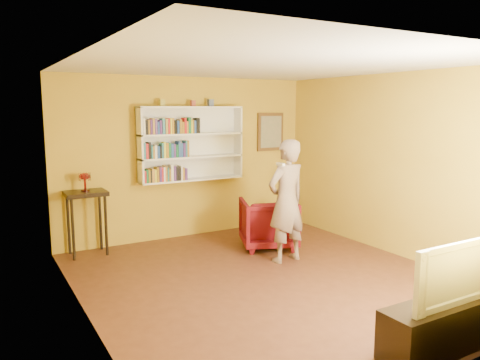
# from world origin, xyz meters

# --- Properties ---
(room_shell) EXTENTS (5.30, 5.80, 2.88)m
(room_shell) POSITION_xyz_m (0.00, 0.00, 1.02)
(room_shell) COLOR #462516
(room_shell) RESTS_ON ground
(bookshelf) EXTENTS (1.80, 0.29, 1.23)m
(bookshelf) POSITION_xyz_m (0.00, 2.41, 1.59)
(bookshelf) COLOR white
(bookshelf) RESTS_ON room_shell
(books_row_lower) EXTENTS (0.73, 0.19, 0.26)m
(books_row_lower) POSITION_xyz_m (-0.50, 2.30, 1.13)
(books_row_lower) COLOR red
(books_row_lower) RESTS_ON bookshelf
(books_row_middle) EXTENTS (0.76, 0.18, 0.27)m
(books_row_middle) POSITION_xyz_m (-0.47, 2.30, 1.51)
(books_row_middle) COLOR #216A7C
(books_row_middle) RESTS_ON bookshelf
(books_row_upper) EXTENTS (0.96, 0.19, 0.26)m
(books_row_upper) POSITION_xyz_m (-0.38, 2.30, 1.89)
(books_row_upper) COLOR white
(books_row_upper) RESTS_ON bookshelf
(ornament_left) EXTENTS (0.08, 0.08, 0.11)m
(ornament_left) POSITION_xyz_m (-0.50, 2.35, 2.27)
(ornament_left) COLOR #A99D30
(ornament_left) RESTS_ON bookshelf
(ornament_centre) EXTENTS (0.07, 0.07, 0.10)m
(ornament_centre) POSITION_xyz_m (0.04, 2.35, 2.26)
(ornament_centre) COLOR #9D3F34
(ornament_centre) RESTS_ON bookshelf
(ornament_right) EXTENTS (0.09, 0.09, 0.12)m
(ornament_right) POSITION_xyz_m (0.36, 2.35, 2.27)
(ornament_right) COLOR #4A567C
(ornament_right) RESTS_ON bookshelf
(framed_painting) EXTENTS (0.55, 0.05, 0.70)m
(framed_painting) POSITION_xyz_m (1.65, 2.46, 1.75)
(framed_painting) COLOR #513517
(framed_painting) RESTS_ON room_shell
(console_table) EXTENTS (0.59, 0.45, 0.97)m
(console_table) POSITION_xyz_m (-1.77, 2.25, 0.80)
(console_table) COLOR black
(console_table) RESTS_ON ground
(ruby_lustre) EXTENTS (0.17, 0.17, 0.28)m
(ruby_lustre) POSITION_xyz_m (-1.77, 2.25, 1.17)
(ruby_lustre) COLOR maroon
(ruby_lustre) RESTS_ON console_table
(armchair) EXTENTS (1.09, 1.11, 0.78)m
(armchair) POSITION_xyz_m (0.79, 1.21, 0.39)
(armchair) COLOR #46050E
(armchair) RESTS_ON ground
(person) EXTENTS (0.69, 0.50, 1.76)m
(person) POSITION_xyz_m (0.64, 0.52, 0.88)
(person) COLOR #786358
(person) RESTS_ON ground
(game_remote) EXTENTS (0.04, 0.15, 0.04)m
(game_remote) POSITION_xyz_m (0.33, 0.25, 1.45)
(game_remote) COLOR silver
(game_remote) RESTS_ON person
(tv_cabinet) EXTENTS (1.28, 0.38, 0.46)m
(tv_cabinet) POSITION_xyz_m (0.38, -2.25, 0.23)
(tv_cabinet) COLOR black
(tv_cabinet) RESTS_ON ground
(television) EXTENTS (1.00, 0.13, 0.58)m
(television) POSITION_xyz_m (0.38, -2.25, 0.74)
(television) COLOR black
(television) RESTS_ON tv_cabinet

